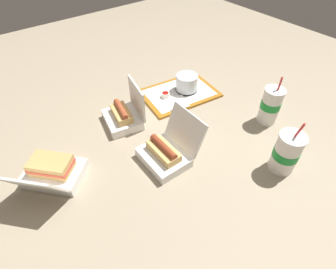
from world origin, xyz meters
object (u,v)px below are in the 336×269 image
(cake_container, at_px, (187,83))
(soda_cup_front, at_px, (270,105))
(clamshell_hotdog_center, at_px, (166,152))
(ketchup_cup, at_px, (165,95))
(plastic_fork, at_px, (162,89))
(soda_cup_back, at_px, (286,153))
(food_tray, at_px, (179,93))
(clamshell_hotdog_back, at_px, (124,115))
(clamshell_sandwich_front, at_px, (51,172))

(cake_container, relative_size, soda_cup_front, 0.49)
(clamshell_hotdog_center, bearing_deg, soda_cup_front, -10.68)
(ketchup_cup, xyz_separation_m, clamshell_hotdog_center, (-0.24, -0.32, 0.01))
(plastic_fork, bearing_deg, soda_cup_back, -104.75)
(food_tray, xyz_separation_m, clamshell_hotdog_back, (-0.34, -0.02, 0.04))
(clamshell_sandwich_front, xyz_separation_m, clamshell_hotdog_center, (0.38, -0.18, -0.00))
(clamshell_sandwich_front, xyz_separation_m, soda_cup_back, (0.70, -0.48, 0.04))
(food_tray, bearing_deg, clamshell_hotdog_back, -177.10)
(food_tray, xyz_separation_m, clamshell_hotdog_center, (-0.32, -0.31, 0.03))
(clamshell_sandwich_front, height_order, clamshell_hotdog_center, clamshell_hotdog_center)
(clamshell_hotdog_center, distance_m, soda_cup_front, 0.51)
(clamshell_hotdog_back, distance_m, soda_cup_back, 0.68)
(ketchup_cup, height_order, plastic_fork, ketchup_cup)
(clamshell_hotdog_back, bearing_deg, clamshell_sandwich_front, -162.72)
(clamshell_sandwich_front, relative_size, soda_cup_back, 1.31)
(clamshell_hotdog_center, relative_size, soda_cup_back, 0.92)
(cake_container, relative_size, clamshell_sandwich_front, 0.38)
(ketchup_cup, height_order, clamshell_hotdog_center, clamshell_hotdog_center)
(plastic_fork, xyz_separation_m, clamshell_sandwich_front, (-0.65, -0.21, 0.03))
(plastic_fork, xyz_separation_m, soda_cup_back, (0.05, -0.69, 0.07))
(cake_container, distance_m, ketchup_cup, 0.13)
(plastic_fork, bearing_deg, clamshell_hotdog_center, -143.57)
(cake_container, distance_m, clamshell_sandwich_front, 0.76)
(plastic_fork, distance_m, clamshell_sandwich_front, 0.69)
(ketchup_cup, bearing_deg, clamshell_sandwich_front, -167.03)
(clamshell_hotdog_center, bearing_deg, clamshell_hotdog_back, 92.56)
(ketchup_cup, xyz_separation_m, soda_cup_back, (0.08, -0.62, 0.06))
(food_tray, distance_m, soda_cup_back, 0.61)
(food_tray, height_order, clamshell_sandwich_front, clamshell_sandwich_front)
(soda_cup_back, bearing_deg, clamshell_hotdog_center, 136.52)
(food_tray, relative_size, ketchup_cup, 10.06)
(soda_cup_front, bearing_deg, food_tray, 114.10)
(clamshell_hotdog_back, bearing_deg, soda_cup_back, -60.86)
(clamshell_hotdog_back, height_order, clamshell_hotdog_center, clamshell_hotdog_back)
(soda_cup_front, bearing_deg, clamshell_sandwich_front, 163.02)
(food_tray, xyz_separation_m, soda_cup_front, (0.18, -0.40, 0.08))
(clamshell_hotdog_back, distance_m, clamshell_hotdog_center, 0.29)
(clamshell_hotdog_back, xyz_separation_m, clamshell_sandwich_front, (-0.37, -0.12, 0.00))
(cake_container, bearing_deg, plastic_fork, 138.75)
(clamshell_hotdog_back, bearing_deg, soda_cup_front, -36.82)
(plastic_fork, height_order, clamshell_hotdog_center, clamshell_hotdog_center)
(soda_cup_back, bearing_deg, soda_cup_front, 47.93)
(ketchup_cup, bearing_deg, clamshell_hotdog_center, -127.07)
(ketchup_cup, relative_size, soda_cup_front, 0.17)
(soda_cup_front, bearing_deg, ketchup_cup, 122.17)
(cake_container, distance_m, soda_cup_back, 0.61)
(clamshell_hotdog_back, bearing_deg, cake_container, 1.62)
(plastic_fork, distance_m, clamshell_hotdog_center, 0.47)
(cake_container, xyz_separation_m, soda_cup_back, (-0.05, -0.60, 0.03))
(cake_container, height_order, soda_cup_front, soda_cup_front)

